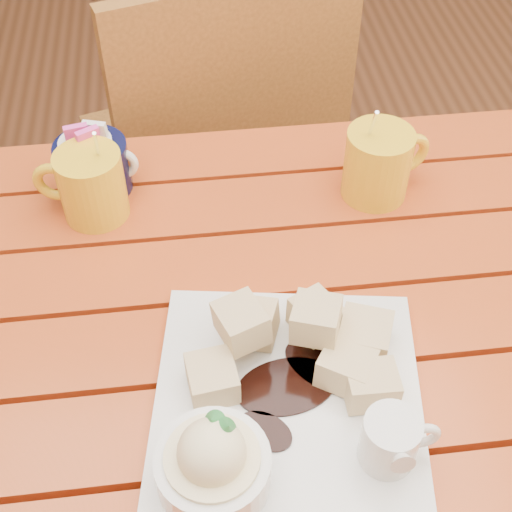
{
  "coord_description": "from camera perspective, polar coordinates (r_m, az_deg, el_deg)",
  "views": [
    {
      "loc": [
        -0.06,
        -0.5,
        1.42
      ],
      "look_at": [
        0.0,
        0.06,
        0.82
      ],
      "focal_mm": 50.0,
      "sensor_mm": 36.0,
      "label": 1
    }
  ],
  "objects": [
    {
      "name": "table",
      "position": [
        0.93,
        0.18,
        -10.24
      ],
      "size": [
        1.2,
        0.79,
        0.75
      ],
      "color": "#AE4716",
      "rests_on": "ground"
    },
    {
      "name": "dessert_plate",
      "position": [
        0.75,
        1.68,
        -11.89
      ],
      "size": [
        0.33,
        0.33,
        0.11
      ],
      "rotation": [
        0.0,
        0.0,
        -0.16
      ],
      "color": "white",
      "rests_on": "table"
    },
    {
      "name": "coffee_mug_left",
      "position": [
        0.97,
        -13.16,
        5.62
      ],
      "size": [
        0.12,
        0.09,
        0.15
      ],
      "rotation": [
        0.0,
        0.0,
        -0.24
      ],
      "color": "yellow",
      "rests_on": "table"
    },
    {
      "name": "coffee_mug_right",
      "position": [
        0.99,
        9.83,
        7.37
      ],
      "size": [
        0.13,
        0.09,
        0.15
      ],
      "rotation": [
        0.0,
        0.0,
        0.33
      ],
      "color": "yellow",
      "rests_on": "table"
    },
    {
      "name": "cream_pitcher",
      "position": [
        1.01,
        -13.03,
        7.15
      ],
      "size": [
        0.1,
        0.09,
        0.09
      ],
      "rotation": [
        0.0,
        0.0,
        -0.09
      ],
      "color": "white",
      "rests_on": "table"
    },
    {
      "name": "sugar_caddy",
      "position": [
        1.02,
        -12.9,
        7.06
      ],
      "size": [
        0.1,
        0.1,
        0.11
      ],
      "color": "black",
      "rests_on": "table"
    },
    {
      "name": "chair_far",
      "position": [
        1.45,
        -3.05,
        8.32
      ],
      "size": [
        0.55,
        0.55,
        0.93
      ],
      "rotation": [
        0.0,
        0.0,
        3.43
      ],
      "color": "brown",
      "rests_on": "ground"
    }
  ]
}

